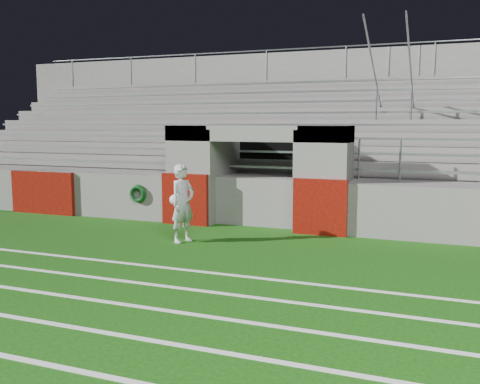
% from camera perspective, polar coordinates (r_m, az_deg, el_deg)
% --- Properties ---
extents(ground, '(90.00, 90.00, 0.00)m').
position_cam_1_polar(ground, '(10.85, -4.49, -6.86)').
color(ground, '#13440B').
rests_on(ground, ground).
extents(field_markings, '(28.00, 8.09, 0.01)m').
position_cam_1_polar(field_markings, '(6.95, -23.56, -15.78)').
color(field_markings, white).
rests_on(field_markings, ground).
extents(stadium_structure, '(26.00, 8.48, 5.42)m').
position_cam_1_polar(stadium_structure, '(18.06, 6.59, 3.60)').
color(stadium_structure, slate).
rests_on(stadium_structure, ground).
extents(goalkeeper_with_ball, '(0.61, 0.74, 1.75)m').
position_cam_1_polar(goalkeeper_with_ball, '(12.03, -6.15, -1.20)').
color(goalkeeper_with_ball, silver).
rests_on(goalkeeper_with_ball, ground).
extents(hose_coil, '(0.50, 0.14, 0.50)m').
position_cam_1_polar(hose_coil, '(14.79, -10.85, -0.18)').
color(hose_coil, '#0C3E10').
rests_on(hose_coil, ground).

